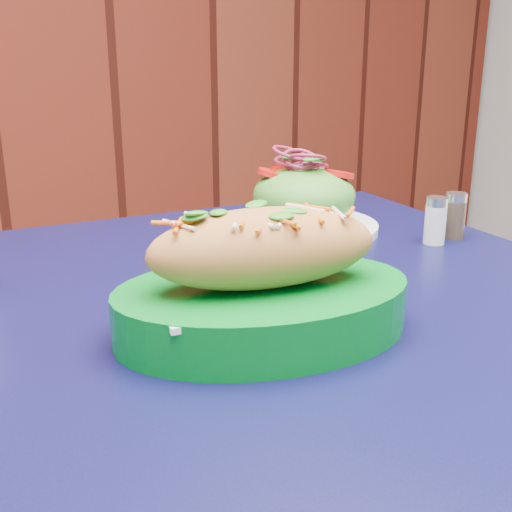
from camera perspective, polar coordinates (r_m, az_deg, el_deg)
cafe_table at (r=0.77m, az=1.42°, el=-9.09°), size 0.95×0.95×0.75m
banh_mi_basket at (r=0.61m, az=0.67°, el=-2.59°), size 0.34×0.28×0.13m
salad_plate at (r=0.97m, az=4.26°, el=4.93°), size 0.23×0.23×0.12m
salt_shaker at (r=0.94m, az=15.66°, el=3.05°), size 0.03×0.03×0.07m
pepper_shaker at (r=0.97m, az=17.25°, el=3.44°), size 0.03×0.03×0.07m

